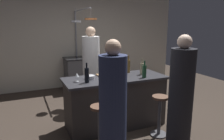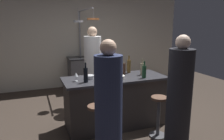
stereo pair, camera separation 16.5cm
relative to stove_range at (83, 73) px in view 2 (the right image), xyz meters
The scene contains 20 objects.
ground_plane 2.49m from the stove_range, 90.00° to the right, with size 9.00×9.00×0.00m, color #382D26.
back_wall 0.94m from the stove_range, 90.00° to the left, with size 6.40×0.16×2.60m, color beige.
kitchen_island 2.45m from the stove_range, 90.00° to the right, with size 1.80×0.72×0.90m.
stove_range is the anchor object (origin of this frame).
chef 1.45m from the stove_range, 94.06° to the right, with size 0.37×0.37×1.75m.
bar_stool_left 3.12m from the stove_range, 99.79° to the right, with size 0.28×0.28×0.68m.
guest_left 3.51m from the stove_range, 98.09° to the right, with size 0.35×0.35×1.64m.
bar_stool_right 3.11m from the stove_range, 80.53° to the right, with size 0.28×0.28×0.68m.
guest_right 3.51m from the stove_range, 80.27° to the right, with size 0.35×0.35×1.68m.
overhead_pot_rack 1.28m from the stove_range, 95.21° to the right, with size 0.60×1.41×2.17m.
cutting_board 2.30m from the stove_range, 92.50° to the right, with size 0.32×0.22×0.02m, color #997047.
pepper_mill 2.39m from the stove_range, 84.17° to the right, with size 0.05×0.05×0.21m, color #382319.
wine_bottle_white 2.56m from the stove_range, 77.60° to the right, with size 0.07×0.07×0.29m.
wine_bottle_green 2.76m from the stove_range, 80.30° to the right, with size 0.07×0.07×0.29m.
wine_bottle_dark 2.70m from the stove_range, 102.13° to the right, with size 0.07×0.07×0.32m.
wine_bottle_amber 2.31m from the stove_range, 80.20° to the right, with size 0.07×0.07×0.33m.
wine_glass_near_left_guest 2.62m from the stove_range, 105.58° to the right, with size 0.07×0.07×0.15m.
wine_glass_by_chef 2.74m from the stove_range, 96.11° to the right, with size 0.07×0.07×0.15m.
mixing_bowl_steel 2.48m from the stove_range, 100.57° to the right, with size 0.16×0.16×0.06m, color #B7B7BC.
mixing_bowl_ceramic 2.64m from the stove_range, 89.67° to the right, with size 0.19×0.19×0.07m, color silver.
Camera 2 is at (-1.35, -3.37, 1.83)m, focal length 34.43 mm.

